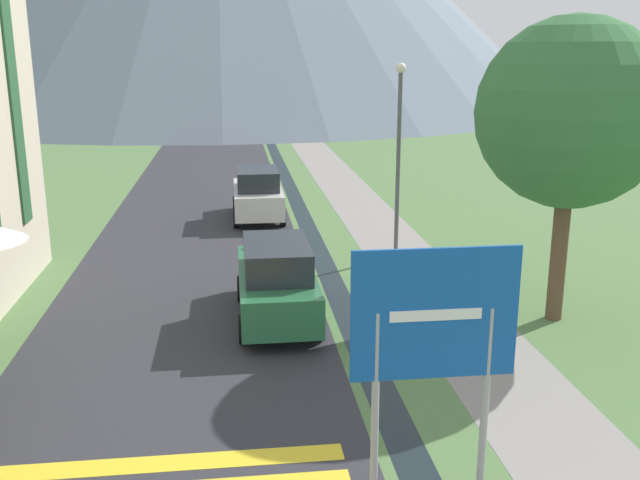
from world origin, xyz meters
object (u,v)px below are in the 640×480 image
object	(u,v)px
streetlamp	(399,146)
parked_car_far	(258,194)
road_sign	(434,339)
parked_car_near	(277,280)
tree_by_path	(571,114)

from	to	relation	value
streetlamp	parked_car_far	bearing A→B (deg)	124.82
road_sign	streetlamp	size ratio (longest dim) A/B	0.65
parked_car_near	parked_car_far	size ratio (longest dim) A/B	1.07
parked_car_near	tree_by_path	bearing A→B (deg)	-6.75
parked_car_near	streetlamp	size ratio (longest dim) A/B	0.77
parked_car_far	streetlamp	size ratio (longest dim) A/B	0.72
parked_car_near	road_sign	bearing A→B (deg)	-78.12
road_sign	tree_by_path	size ratio (longest dim) A/B	0.54
road_sign	streetlamp	xyz separation A→B (m)	(2.25, 11.64, 0.83)
parked_car_far	streetlamp	xyz separation A→B (m)	(3.79, -5.44, 2.35)
streetlamp	parked_car_near	bearing A→B (deg)	-129.90
road_sign	parked_car_far	world-z (taller)	road_sign
parked_car_near	tree_by_path	world-z (taller)	tree_by_path
tree_by_path	streetlamp	bearing A→B (deg)	115.03
parked_car_near	streetlamp	world-z (taller)	streetlamp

